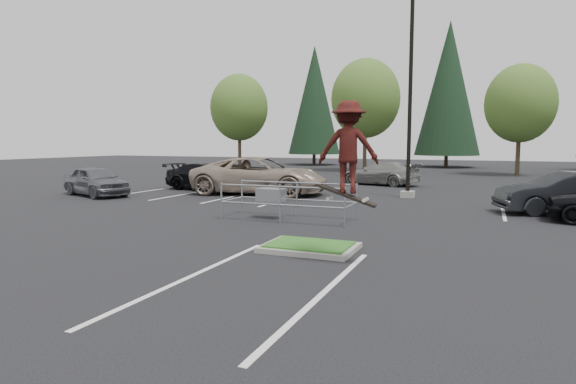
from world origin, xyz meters
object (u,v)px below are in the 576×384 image
at_px(decid_a, 239,110).
at_px(decid_c, 520,106).
at_px(skateboarder, 348,148).
at_px(car_l_tan, 259,176).
at_px(car_l_black, 208,177).
at_px(car_far_silver, 381,173).
at_px(conif_a, 314,100).
at_px(cart_corral, 275,196).
at_px(car_l_grey, 95,181).
at_px(conif_b, 448,88).
at_px(decid_b, 366,101).
at_px(car_r_charc, 565,193).
at_px(light_pole, 410,98).

xyz_separation_m(decid_a, decid_c, (24.00, -0.20, -0.33)).
bearing_deg(skateboarder, car_l_tan, -67.81).
distance_m(decid_a, car_l_black, 20.77).
bearing_deg(skateboarder, car_far_silver, -91.92).
xyz_separation_m(conif_a, skateboarder, (15.20, -41.00, -4.62)).
bearing_deg(cart_corral, car_far_silver, 86.51).
relative_size(skateboarder, car_l_grey, 0.52).
bearing_deg(car_l_black, conif_a, 11.97).
xyz_separation_m(decid_c, conif_b, (-5.99, 10.67, 2.59)).
distance_m(car_l_black, car_l_grey, 5.70).
xyz_separation_m(cart_corral, car_l_black, (-7.31, 7.51, -0.06)).
xyz_separation_m(decid_a, car_l_grey, (4.51, -23.03, -4.87)).
bearing_deg(decid_b, car_l_tan, -91.41).
distance_m(decid_c, skateboarder, 31.33).
bearing_deg(conif_b, car_far_silver, -95.05).
relative_size(conif_b, skateboarder, 6.61).
bearing_deg(conif_b, decid_c, -60.68).
bearing_deg(decid_c, decid_a, 179.52).
relative_size(conif_a, car_l_grey, 3.10).
xyz_separation_m(conif_b, car_r_charc, (6.50, -31.62, -7.09)).
bearing_deg(car_l_grey, car_r_charc, -64.14).
xyz_separation_m(conif_a, conif_b, (14.00, 0.50, 0.75)).
distance_m(conif_a, car_l_tan, 30.99).
relative_size(cart_corral, car_r_charc, 0.95).
distance_m(light_pole, conif_b, 28.69).
height_order(conif_a, car_l_tan, conif_a).
bearing_deg(conif_a, car_l_tan, -75.70).
bearing_deg(skateboarder, decid_c, -110.27).
relative_size(conif_b, car_far_silver, 3.04).
distance_m(decid_b, skateboarder, 32.54).
xyz_separation_m(conif_a, car_l_tan, (7.50, -29.42, -6.18)).
height_order(decid_a, car_l_tan, decid_a).
height_order(conif_a, car_l_grey, conif_a).
bearing_deg(cart_corral, car_l_black, 133.63).
xyz_separation_m(conif_a, car_far_silver, (12.01, -22.00, -6.41)).
height_order(decid_b, conif_a, conif_a).
xyz_separation_m(decid_c, car_l_black, (-15.99, -18.33, -4.54)).
bearing_deg(car_l_black, car_far_silver, -46.97).
xyz_separation_m(car_l_grey, car_far_silver, (11.51, 11.00, -0.02)).
bearing_deg(decid_c, car_l_grey, -130.48).
bearing_deg(decid_b, conif_a, 130.17).
bearing_deg(conif_b, skateboarder, -88.34).
xyz_separation_m(decid_a, conif_b, (18.01, 10.47, 2.27)).
height_order(conif_b, car_far_silver, conif_b).
distance_m(decid_c, car_r_charc, 21.43).
height_order(conif_b, car_l_grey, conif_b).
bearing_deg(conif_a, car_l_grey, -89.13).
bearing_deg(light_pole, car_r_charc, -27.44).
distance_m(decid_c, car_l_grey, 30.36).
height_order(decid_a, car_r_charc, decid_a).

